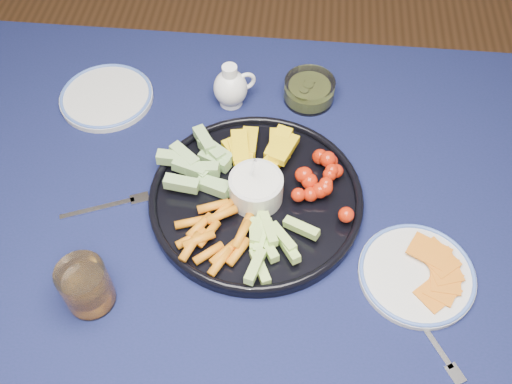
# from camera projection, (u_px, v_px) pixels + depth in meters

# --- Properties ---
(dining_table) EXTENTS (1.67, 1.07, 0.75)m
(dining_table) POSITION_uv_depth(u_px,v_px,m) (267.00, 259.00, 1.08)
(dining_table) COLOR #50321A
(dining_table) RESTS_ON ground
(crudite_platter) EXTENTS (0.39, 0.39, 0.12)m
(crudite_platter) POSITION_uv_depth(u_px,v_px,m) (254.00, 195.00, 1.03)
(crudite_platter) COLOR black
(crudite_platter) RESTS_ON dining_table
(creamer_pitcher) EXTENTS (0.09, 0.07, 0.10)m
(creamer_pitcher) POSITION_uv_depth(u_px,v_px,m) (231.00, 87.00, 1.16)
(creamer_pitcher) COLOR white
(creamer_pitcher) RESTS_ON dining_table
(pickle_bowl) EXTENTS (0.11, 0.11, 0.05)m
(pickle_bowl) POSITION_uv_depth(u_px,v_px,m) (309.00, 91.00, 1.18)
(pickle_bowl) COLOR silver
(pickle_bowl) RESTS_ON dining_table
(cheese_plate) EXTENTS (0.19, 0.19, 0.02)m
(cheese_plate) POSITION_uv_depth(u_px,v_px,m) (417.00, 273.00, 0.95)
(cheese_plate) COLOR silver
(cheese_plate) RESTS_ON dining_table
(juice_tumbler) EXTENTS (0.08, 0.08, 0.09)m
(juice_tumbler) POSITION_uv_depth(u_px,v_px,m) (87.00, 288.00, 0.90)
(juice_tumbler) COLOR silver
(juice_tumbler) RESTS_ON dining_table
(fork_left) EXTENTS (0.16, 0.08, 0.00)m
(fork_left) POSITION_uv_depth(u_px,v_px,m) (113.00, 205.00, 1.04)
(fork_left) COLOR silver
(fork_left) RESTS_ON dining_table
(fork_right) EXTENTS (0.09, 0.14, 0.00)m
(fork_right) POSITION_uv_depth(u_px,v_px,m) (437.00, 347.00, 0.88)
(fork_right) COLOR silver
(fork_right) RESTS_ON dining_table
(side_plate_extra) EXTENTS (0.19, 0.19, 0.02)m
(side_plate_extra) POSITION_uv_depth(u_px,v_px,m) (106.00, 97.00, 1.19)
(side_plate_extra) COLOR silver
(side_plate_extra) RESTS_ON dining_table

